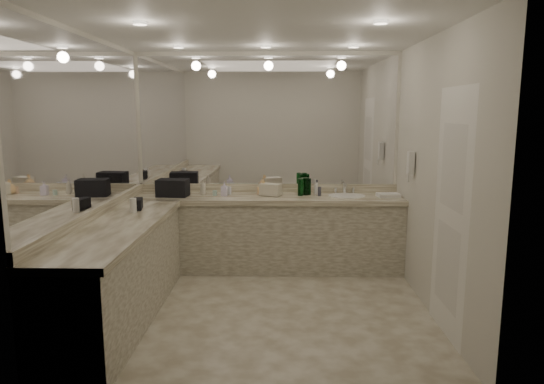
{
  "coord_description": "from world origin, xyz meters",
  "views": [
    {
      "loc": [
        0.18,
        -4.48,
        1.91
      ],
      "look_at": [
        0.08,
        0.4,
        1.08
      ],
      "focal_mm": 32.0,
      "sensor_mm": 36.0,
      "label": 1
    }
  ],
  "objects_px": {
    "sink": "(347,196)",
    "soap_bottle_b": "(224,189)",
    "black_toiletry_bag": "(173,188)",
    "wall_phone": "(411,163)",
    "soap_bottle_c": "(263,187)",
    "cream_cosmetic_case": "(271,190)",
    "soap_bottle_a": "(203,187)",
    "hand_towel": "(388,195)"
  },
  "relations": [
    {
      "from": "wall_phone",
      "to": "black_toiletry_bag",
      "type": "height_order",
      "value": "wall_phone"
    },
    {
      "from": "soap_bottle_a",
      "to": "soap_bottle_c",
      "type": "bearing_deg",
      "value": -0.12
    },
    {
      "from": "soap_bottle_b",
      "to": "soap_bottle_a",
      "type": "bearing_deg",
      "value": 164.9
    },
    {
      "from": "sink",
      "to": "wall_phone",
      "type": "xyz_separation_m",
      "value": [
        0.61,
        -0.5,
        0.46
      ]
    },
    {
      "from": "black_toiletry_bag",
      "to": "hand_towel",
      "type": "xyz_separation_m",
      "value": [
        2.55,
        0.02,
        -0.08
      ]
    },
    {
      "from": "hand_towel",
      "to": "soap_bottle_b",
      "type": "xyz_separation_m",
      "value": [
        -1.94,
        0.03,
        0.06
      ]
    },
    {
      "from": "black_toiletry_bag",
      "to": "hand_towel",
      "type": "relative_size",
      "value": 1.4
    },
    {
      "from": "cream_cosmetic_case",
      "to": "soap_bottle_c",
      "type": "height_order",
      "value": "soap_bottle_c"
    },
    {
      "from": "soap_bottle_a",
      "to": "soap_bottle_b",
      "type": "bearing_deg",
      "value": -15.1
    },
    {
      "from": "sink",
      "to": "soap_bottle_b",
      "type": "bearing_deg",
      "value": -179.69
    },
    {
      "from": "soap_bottle_b",
      "to": "soap_bottle_c",
      "type": "height_order",
      "value": "soap_bottle_c"
    },
    {
      "from": "cream_cosmetic_case",
      "to": "soap_bottle_c",
      "type": "xyz_separation_m",
      "value": [
        -0.09,
        0.05,
        0.02
      ]
    },
    {
      "from": "sink",
      "to": "soap_bottle_c",
      "type": "height_order",
      "value": "soap_bottle_c"
    },
    {
      "from": "wall_phone",
      "to": "soap_bottle_a",
      "type": "distance_m",
      "value": 2.42
    },
    {
      "from": "black_toiletry_bag",
      "to": "wall_phone",
      "type": "bearing_deg",
      "value": -9.52
    },
    {
      "from": "sink",
      "to": "soap_bottle_a",
      "type": "xyz_separation_m",
      "value": [
        -1.72,
        0.06,
        0.1
      ]
    },
    {
      "from": "hand_towel",
      "to": "black_toiletry_bag",
      "type": "bearing_deg",
      "value": -179.64
    },
    {
      "from": "wall_phone",
      "to": "soap_bottle_a",
      "type": "bearing_deg",
      "value": 166.36
    },
    {
      "from": "black_toiletry_bag",
      "to": "cream_cosmetic_case",
      "type": "height_order",
      "value": "black_toiletry_bag"
    },
    {
      "from": "sink",
      "to": "cream_cosmetic_case",
      "type": "xyz_separation_m",
      "value": [
        -0.9,
        0.01,
        0.07
      ]
    },
    {
      "from": "hand_towel",
      "to": "soap_bottle_c",
      "type": "xyz_separation_m",
      "value": [
        -1.48,
        0.1,
        0.07
      ]
    },
    {
      "from": "hand_towel",
      "to": "cream_cosmetic_case",
      "type": "bearing_deg",
      "value": 178.07
    },
    {
      "from": "sink",
      "to": "soap_bottle_c",
      "type": "bearing_deg",
      "value": 176.4
    },
    {
      "from": "cream_cosmetic_case",
      "to": "wall_phone",
      "type": "bearing_deg",
      "value": 5.19
    },
    {
      "from": "sink",
      "to": "soap_bottle_a",
      "type": "distance_m",
      "value": 1.73
    },
    {
      "from": "black_toiletry_bag",
      "to": "soap_bottle_c",
      "type": "relative_size",
      "value": 1.98
    },
    {
      "from": "hand_towel",
      "to": "wall_phone",
      "type": "bearing_deg",
      "value": -75.47
    },
    {
      "from": "cream_cosmetic_case",
      "to": "soap_bottle_a",
      "type": "distance_m",
      "value": 0.82
    },
    {
      "from": "wall_phone",
      "to": "hand_towel",
      "type": "height_order",
      "value": "wall_phone"
    },
    {
      "from": "wall_phone",
      "to": "cream_cosmetic_case",
      "type": "height_order",
      "value": "wall_phone"
    },
    {
      "from": "black_toiletry_bag",
      "to": "cream_cosmetic_case",
      "type": "distance_m",
      "value": 1.16
    },
    {
      "from": "wall_phone",
      "to": "black_toiletry_bag",
      "type": "xyz_separation_m",
      "value": [
        -2.67,
        0.45,
        -0.35
      ]
    },
    {
      "from": "sink",
      "to": "hand_towel",
      "type": "xyz_separation_m",
      "value": [
        0.48,
        -0.04,
        0.03
      ]
    },
    {
      "from": "soap_bottle_a",
      "to": "hand_towel",
      "type": "bearing_deg",
      "value": -2.62
    },
    {
      "from": "wall_phone",
      "to": "black_toiletry_bag",
      "type": "relative_size",
      "value": 0.67
    },
    {
      "from": "sink",
      "to": "soap_bottle_a",
      "type": "height_order",
      "value": "soap_bottle_a"
    },
    {
      "from": "sink",
      "to": "cream_cosmetic_case",
      "type": "height_order",
      "value": "cream_cosmetic_case"
    },
    {
      "from": "soap_bottle_c",
      "to": "black_toiletry_bag",
      "type": "bearing_deg",
      "value": -173.82
    },
    {
      "from": "soap_bottle_b",
      "to": "cream_cosmetic_case",
      "type": "bearing_deg",
      "value": 1.87
    },
    {
      "from": "wall_phone",
      "to": "cream_cosmetic_case",
      "type": "xyz_separation_m",
      "value": [
        -1.51,
        0.51,
        -0.38
      ]
    },
    {
      "from": "sink",
      "to": "soap_bottle_b",
      "type": "xyz_separation_m",
      "value": [
        -1.45,
        -0.01,
        0.09
      ]
    },
    {
      "from": "soap_bottle_a",
      "to": "soap_bottle_b",
      "type": "distance_m",
      "value": 0.28
    }
  ]
}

